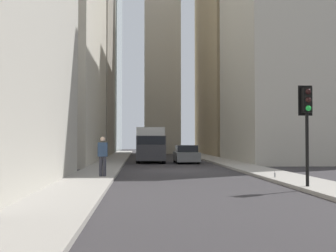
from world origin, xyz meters
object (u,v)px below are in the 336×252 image
object	(u,v)px
delivery_truck	(150,144)
pedestrian	(103,155)
hatchback_grey	(186,155)
traffic_light_foreground	(307,112)
discarded_bottle	(275,175)

from	to	relation	value
delivery_truck	pedestrian	world-z (taller)	delivery_truck
hatchback_grey	traffic_light_foreground	xyz separation A→B (m)	(-19.92, -2.37, 2.15)
pedestrian	discarded_bottle	world-z (taller)	pedestrian
pedestrian	discarded_bottle	distance (m)	7.85
delivery_truck	pedestrian	distance (m)	16.68
delivery_truck	hatchback_grey	xyz separation A→B (m)	(-1.69, -2.80, -0.80)
discarded_bottle	delivery_truck	bearing A→B (deg)	16.32
delivery_truck	discarded_bottle	world-z (taller)	delivery_truck
hatchback_grey	pedestrian	world-z (taller)	pedestrian
delivery_truck	hatchback_grey	size ratio (longest dim) A/B	1.50
pedestrian	hatchback_grey	bearing A→B (deg)	-19.93
traffic_light_foreground	delivery_truck	bearing A→B (deg)	13.44
hatchback_grey	traffic_light_foreground	bearing A→B (deg)	-173.23
pedestrian	discarded_bottle	size ratio (longest dim) A/B	6.73
hatchback_grey	traffic_light_foreground	size ratio (longest dim) A/B	1.18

